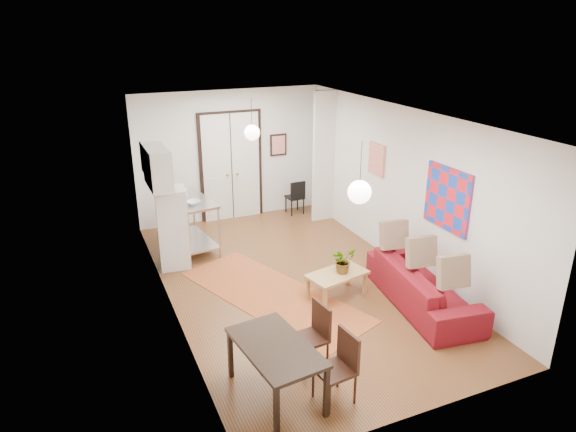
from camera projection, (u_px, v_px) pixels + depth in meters
name	position (u px, v px, depth m)	size (l,w,h in m)	color
floor	(294.00, 282.00, 8.92)	(7.00, 7.00, 0.00)	brown
ceiling	(295.00, 115.00, 7.89)	(4.20, 7.00, 0.02)	white
wall_back	(230.00, 156.00, 11.41)	(4.20, 0.02, 2.90)	silver
wall_front	(429.00, 305.00, 5.40)	(4.20, 0.02, 2.90)	silver
wall_left	(165.00, 222.00, 7.63)	(0.02, 7.00, 2.90)	silver
wall_right	(401.00, 188.00, 9.19)	(0.02, 7.00, 2.90)	silver
double_doors	(231.00, 167.00, 11.46)	(1.44, 0.06, 2.50)	silver
stub_partition	(324.00, 157.00, 11.28)	(0.50, 0.10, 2.90)	silver
wall_cabinet	(157.00, 167.00, 8.82)	(0.35, 1.00, 0.70)	silver
painting_popart	(447.00, 199.00, 8.03)	(0.05, 1.00, 1.00)	red
painting_abstract	(377.00, 159.00, 9.74)	(0.05, 0.50, 0.60)	#EDE0C6
poster_back	(278.00, 145.00, 11.76)	(0.40, 0.03, 0.50)	red
print_left	(143.00, 159.00, 9.18)	(0.03, 0.44, 0.54)	olive
pendant_back	(252.00, 133.00, 9.84)	(0.30, 0.30, 0.80)	white
pendant_front	(359.00, 192.00, 6.41)	(0.30, 0.30, 0.80)	white
kilim_rug	(272.00, 295.00, 8.48)	(1.31, 3.48, 0.01)	#B7592D
sofa	(423.00, 285.00, 8.10)	(0.91, 2.34, 0.68)	maroon
coffee_table	(337.00, 276.00, 8.33)	(1.07, 0.74, 0.43)	tan
potted_plant	(343.00, 260.00, 8.27)	(0.33, 0.38, 0.42)	#32602B
kitchen_counter	(191.00, 216.00, 9.98)	(0.87, 1.45, 1.05)	#A8AAAD
bowl	(193.00, 202.00, 9.59)	(0.25, 0.25, 0.06)	beige
soap_bottle	(184.00, 190.00, 10.01)	(0.10, 0.10, 0.22)	teal
fridge	(173.00, 228.00, 9.28)	(0.53, 0.53, 1.50)	silver
dining_table	(276.00, 351.00, 6.00)	(0.88, 1.37, 0.71)	black
dining_chair_near	(306.00, 330.00, 6.64)	(0.47, 0.62, 0.88)	#331910
dining_chair_far	(331.00, 360.00, 6.04)	(0.47, 0.62, 0.88)	#331910
black_side_chair	(293.00, 193.00, 12.05)	(0.39, 0.39, 0.81)	black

